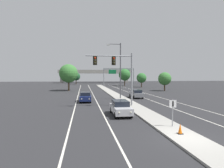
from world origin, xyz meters
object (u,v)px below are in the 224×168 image
Objects in this scene: tree_far_right_a at (142,78)px; street_lamp_median at (119,67)px; tree_far_left_b at (68,73)px; overhead_signal_mast at (118,68)px; median_sign_post at (173,109)px; tree_far_right_b at (165,79)px; traffic_cone_median_nose at (180,129)px; car_oncoming_silver at (121,108)px; highway_sign_gantry at (119,71)px; car_receding_grey at (136,94)px; tree_far_right_c at (125,75)px; tree_far_left_c at (69,74)px; tree_far_left_a at (76,76)px; car_oncoming_navy at (85,97)px.

street_lamp_median is at bearing -113.97° from tree_far_right_a.
tree_far_left_b is at bearing 117.36° from street_lamp_median.
tree_far_left_b reaches higher than tree_far_right_a.
overhead_signal_mast is 3.27× the size of median_sign_post.
traffic_cone_median_nose is at bearing -112.81° from tree_far_right_b.
tree_far_right_a reaches higher than traffic_cone_median_nose.
car_oncoming_silver is 60.22m from highway_sign_gantry.
car_oncoming_silver is (-3.17, 5.66, -0.77)m from median_sign_post.
median_sign_post is 20.88m from car_receding_grey.
tree_far_right_c is (7.02, 41.85, 3.80)m from car_receding_grey.
median_sign_post reaches higher than car_receding_grey.
tree_far_right_a is at bearing 69.81° from car_oncoming_silver.
median_sign_post is 38.63m from tree_far_right_b.
median_sign_post is 0.17× the size of highway_sign_gantry.
tree_far_left_c reaches higher than median_sign_post.
car_receding_grey is at bearing -77.17° from tree_far_left_a.
car_oncoming_navy is at bearing 127.33° from overhead_signal_mast.
highway_sign_gantry reaches higher than car_receding_grey.
car_receding_grey is 42.61m from tree_far_right_c.
highway_sign_gantry is at bearing 79.36° from car_oncoming_silver.
tree_far_right_a is at bearing 70.68° from car_receding_grey.
street_lamp_median is at bearing -80.67° from tree_far_left_a.
tree_far_right_a is (14.08, 52.59, 1.84)m from median_sign_post.
car_oncoming_navy is at bearing -120.26° from tree_far_right_a.
tree_far_left_a is at bearing 139.13° from tree_far_right_c.
tree_far_right_a is (6.18, -12.03, -2.73)m from highway_sign_gantry.
tree_far_right_b is at bearing -59.92° from tree_far_left_a.
car_receding_grey is (9.72, 3.92, 0.00)m from car_oncoming_navy.
tree_far_left_c is (-11.25, 40.93, 3.21)m from median_sign_post.
car_oncoming_navy is 10.49m from car_receding_grey.
highway_sign_gantry is (11.08, 58.95, 5.34)m from car_oncoming_silver.
overhead_signal_mast is 52.93m from tree_far_right_c.
street_lamp_median is 2.24× the size of car_receding_grey.
overhead_signal_mast is 8.53m from street_lamp_median.
tree_far_left_b is (-8.08, 34.17, 4.08)m from car_oncoming_silver.
tree_far_left_b reaches higher than car_receding_grey.
tree_far_left_a is 0.84× the size of tree_far_right_c.
tree_far_right_a is at bearing 59.74° from car_oncoming_navy.
tree_far_right_c is at bearing 112.78° from tree_far_right_a.
tree_far_left_c is at bearing 116.15° from street_lamp_median.
tree_far_right_c is (9.91, 62.52, 3.03)m from median_sign_post.
street_lamp_median is at bearing -134.97° from tree_far_right_b.
street_lamp_median is at bearing -63.85° from tree_far_left_c.
tree_far_right_c is (12.42, 51.45, -0.65)m from overhead_signal_mast.
tree_far_right_a is at bearing 68.22° from overhead_signal_mast.
car_receding_grey is at bearing 19.66° from street_lamp_median.
street_lamp_median is 1.36× the size of tree_far_left_c.
median_sign_post is 0.31× the size of tree_far_right_c.
median_sign_post is at bearing -74.63° from tree_far_left_c.
street_lamp_median reaches higher than median_sign_post.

